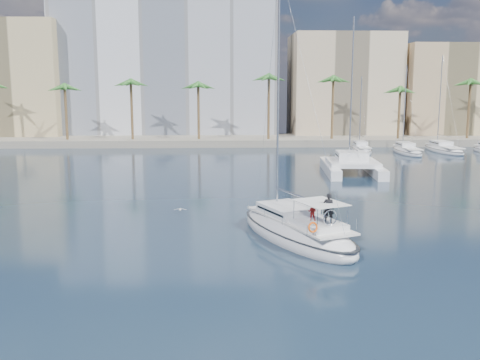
{
  "coord_description": "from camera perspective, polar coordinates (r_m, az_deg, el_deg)",
  "views": [
    {
      "loc": [
        -1.91,
        -34.73,
        9.6
      ],
      "look_at": [
        -0.56,
        1.5,
        3.45
      ],
      "focal_mm": 40.0,
      "sensor_mm": 36.0,
      "label": 1
    }
  ],
  "objects": [
    {
      "name": "building_beige",
      "position": [
        107.42,
        10.88,
        9.67
      ],
      "size": [
        20.0,
        14.0,
        20.0
      ],
      "primitive_type": "cube",
      "color": "tan",
      "rests_on": "ground"
    },
    {
      "name": "ground",
      "position": [
        36.08,
        0.98,
        -5.8
      ],
      "size": [
        160.0,
        160.0,
        0.0
      ],
      "primitive_type": "plane",
      "color": "black",
      "rests_on": "ground"
    },
    {
      "name": "moored_yacht_a",
      "position": [
        85.16,
        12.8,
        2.92
      ],
      "size": [
        3.37,
        9.52,
        11.9
      ],
      "primitive_type": null,
      "rotation": [
        0.0,
        0.0,
        -0.07
      ],
      "color": "silver",
      "rests_on": "ground"
    },
    {
      "name": "quay",
      "position": [
        96.17,
        -0.99,
        4.26
      ],
      "size": [
        120.0,
        14.0,
        1.2
      ],
      "primitive_type": "cube",
      "color": "gray",
      "rests_on": "ground"
    },
    {
      "name": "main_sloop",
      "position": [
        35.01,
        6.01,
        -5.4
      ],
      "size": [
        8.49,
        12.93,
        18.37
      ],
      "rotation": [
        0.0,
        0.0,
        0.4
      ],
      "color": "silver",
      "rests_on": "ground"
    },
    {
      "name": "moored_yacht_b",
      "position": [
        85.18,
        17.38,
        2.72
      ],
      "size": [
        3.32,
        10.83,
        13.72
      ],
      "primitive_type": null,
      "rotation": [
        0.0,
        0.0,
        -0.02
      ],
      "color": "silver",
      "rests_on": "ground"
    },
    {
      "name": "palm_centre",
      "position": [
        91.75,
        -0.96,
        10.05
      ],
      "size": [
        3.6,
        3.6,
        12.3
      ],
      "color": "brown",
      "rests_on": "ground"
    },
    {
      "name": "building_tan_right",
      "position": [
        111.72,
        21.26,
        8.68
      ],
      "size": [
        18.0,
        12.0,
        18.0
      ],
      "primitive_type": "cube",
      "color": "tan",
      "rests_on": "ground"
    },
    {
      "name": "building_modern",
      "position": [
        108.29,
        -7.65,
        11.87
      ],
      "size": [
        42.0,
        16.0,
        28.0
      ],
      "primitive_type": "cube",
      "color": "silver",
      "rests_on": "ground"
    },
    {
      "name": "palm_left",
      "position": [
        97.18,
        -21.72,
        9.36
      ],
      "size": [
        3.6,
        3.6,
        12.3
      ],
      "color": "brown",
      "rests_on": "ground"
    },
    {
      "name": "catamaran",
      "position": [
        63.38,
        11.82,
        1.77
      ],
      "size": [
        7.19,
        12.77,
        17.87
      ],
      "rotation": [
        0.0,
        0.0,
        -0.09
      ],
      "color": "silver",
      "rests_on": "ground"
    },
    {
      "name": "palm_right",
      "position": [
        98.51,
        19.52,
        9.48
      ],
      "size": [
        3.6,
        3.6,
        12.3
      ],
      "color": "brown",
      "rests_on": "ground"
    },
    {
      "name": "building_tan_left",
      "position": [
        111.21,
        -23.61,
        9.56
      ],
      "size": [
        22.0,
        14.0,
        22.0
      ],
      "primitive_type": "cube",
      "color": "tan",
      "rests_on": "ground"
    },
    {
      "name": "moored_yacht_c",
      "position": [
        89.39,
        20.89,
        2.83
      ],
      "size": [
        3.98,
        12.33,
        15.54
      ],
      "primitive_type": null,
      "rotation": [
        0.0,
        0.0,
        0.03
      ],
      "color": "silver",
      "rests_on": "ground"
    },
    {
      "name": "seagull",
      "position": [
        42.08,
        -6.4,
        -3.14
      ],
      "size": [
        0.99,
        0.43,
        0.18
      ],
      "color": "silver",
      "rests_on": "ground"
    }
  ]
}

